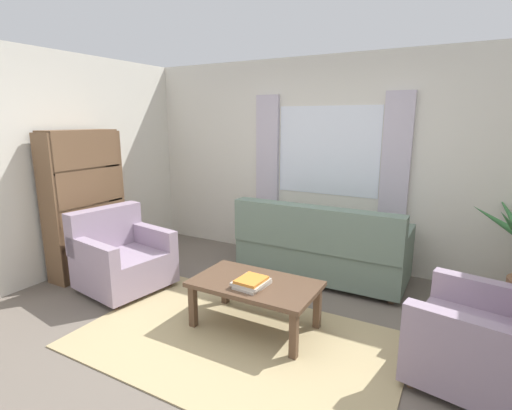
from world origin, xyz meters
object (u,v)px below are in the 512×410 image
bookshelf (89,201)px  couch (321,249)px  book_stack_on_table (252,282)px  armchair_left (121,258)px  coffee_table (255,288)px  armchair_right (488,339)px

bookshelf → couch: bearing=114.1°
couch → book_stack_on_table: size_ratio=6.05×
armchair_left → coffee_table: (1.70, -0.02, 0.03)m
armchair_right → bookshelf: bearing=-81.1°
coffee_table → book_stack_on_table: (0.02, -0.09, 0.09)m
couch → bookshelf: bearing=24.1°
armchair_left → book_stack_on_table: (1.71, -0.11, 0.12)m
armchair_right → coffee_table: 1.78m
coffee_table → book_stack_on_table: book_stack_on_table is taller
couch → armchair_right: (1.64, -1.21, -0.01)m
armchair_right → coffee_table: armchair_right is taller
couch → book_stack_on_table: couch is taller
armchair_right → book_stack_on_table: size_ratio=3.09×
book_stack_on_table → armchair_left: bearing=176.2°
bookshelf → book_stack_on_table: bearing=83.2°
coffee_table → book_stack_on_table: 0.13m
couch → coffee_table: bearing=84.2°
book_stack_on_table → bookshelf: bearing=173.2°
couch → coffee_table: (-0.14, -1.32, 0.01)m
armchair_left → armchair_right: same height
book_stack_on_table → bookshelf: (-2.39, 0.29, 0.41)m
armchair_left → bookshelf: 0.88m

